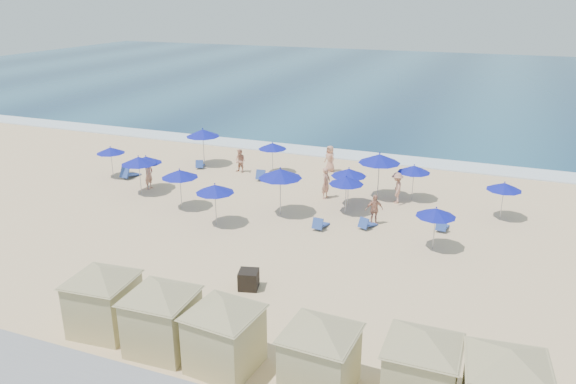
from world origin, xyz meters
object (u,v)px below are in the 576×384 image
object	(u,v)px
umbrella_4	(272,146)
umbrella_8	(346,180)
beachgoer_0	(149,174)
umbrella_2	(203,133)
umbrella_1	(146,160)
beachgoer_1	(240,161)
umbrella_10	(504,186)
beachgoer_2	(374,210)
trash_bin	(249,280)
beachgoer_4	(330,159)
umbrella_3	(180,174)
cabana_3	(320,346)
cabana_1	(161,307)
cabana_2	(224,324)
umbrella_7	(349,172)
umbrella_11	(436,212)
cabana_4	(422,358)
cabana_0	(102,291)
umbrella_6	(215,189)
umbrella_9	(414,169)
umbrella_0	(111,150)
beachgoer_5	(326,183)
beachgoer_3	(397,188)
umbrella_12	(380,159)
umbrella_13	(139,160)

from	to	relation	value
umbrella_4	umbrella_8	world-z (taller)	same
beachgoer_0	umbrella_2	bearing A→B (deg)	-5.74
umbrella_1	beachgoer_1	size ratio (longest dim) A/B	1.38
umbrella_10	beachgoer_2	size ratio (longest dim) A/B	1.28
trash_bin	beachgoer_4	xyz separation A→B (m)	(-1.72, 16.16, 0.49)
umbrella_3	cabana_3	bearing A→B (deg)	-44.06
cabana_3	beachgoer_1	world-z (taller)	cabana_3
trash_bin	umbrella_4	distance (m)	15.36
cabana_1	cabana_2	xyz separation A→B (m)	(2.35, -0.10, -0.02)
umbrella_3	umbrella_8	distance (m)	8.98
umbrella_2	umbrella_4	distance (m)	5.13
umbrella_10	umbrella_8	bearing A→B (deg)	-164.00
umbrella_7	umbrella_11	size ratio (longest dim) A/B	1.07
cabana_4	umbrella_7	bearing A→B (deg)	113.16
cabana_0	beachgoer_2	bearing A→B (deg)	63.19
umbrella_3	umbrella_6	size ratio (longest dim) A/B	1.02
cabana_2	beachgoer_1	xyz separation A→B (m)	(-8.59, 18.56, -0.76)
beachgoer_0	umbrella_11	bearing A→B (deg)	-97.30
umbrella_6	umbrella_9	world-z (taller)	umbrella_6
umbrella_0	umbrella_1	distance (m)	3.77
cabana_1	umbrella_3	bearing A→B (deg)	119.20
trash_bin	umbrella_6	xyz separation A→B (m)	(-4.36, 5.35, 1.55)
beachgoer_5	beachgoer_3	bearing A→B (deg)	-68.25
umbrella_6	umbrella_9	distance (m)	11.38
umbrella_12	umbrella_2	bearing A→B (deg)	170.57
umbrella_0	umbrella_10	distance (m)	23.54
beachgoer_3	beachgoer_1	bearing A→B (deg)	-111.54
umbrella_1	umbrella_12	distance (m)	13.69
umbrella_0	umbrella_2	distance (m)	6.14
umbrella_6	beachgoer_4	world-z (taller)	umbrella_6
umbrella_0	umbrella_2	world-z (taller)	umbrella_2
umbrella_8	beachgoer_4	bearing A→B (deg)	114.00
cabana_4	umbrella_4	size ratio (longest dim) A/B	2.01
umbrella_8	beachgoer_4	size ratio (longest dim) A/B	1.21
umbrella_3	umbrella_8	bearing A→B (deg)	16.82
cabana_2	cabana_3	world-z (taller)	cabana_2
umbrella_7	umbrella_10	distance (m)	8.07
umbrella_3	umbrella_13	size ratio (longest dim) A/B	0.98
cabana_4	umbrella_6	size ratio (longest dim) A/B	1.90
trash_bin	umbrella_10	bearing A→B (deg)	37.07
umbrella_3	umbrella_11	distance (m)	13.63
trash_bin	umbrella_0	size ratio (longest dim) A/B	0.37
umbrella_4	beachgoer_1	bearing A→B (deg)	-162.49
cabana_2	beachgoer_0	world-z (taller)	cabana_2
umbrella_1	umbrella_3	size ratio (longest dim) A/B	0.94
umbrella_7	umbrella_3	bearing A→B (deg)	-156.07
cabana_0	beachgoer_4	world-z (taller)	cabana_0
umbrella_1	beachgoer_0	xyz separation A→B (m)	(-0.02, 0.17, -0.96)
cabana_0	umbrella_9	size ratio (longest dim) A/B	2.03
trash_bin	cabana_2	world-z (taller)	cabana_2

